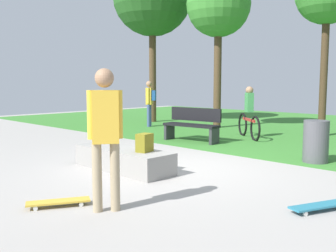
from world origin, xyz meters
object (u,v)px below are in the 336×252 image
Objects in this scene: skateboard_by_ledge at (58,202)px; pedestrian_with_backpack at (150,99)px; concrete_ledge at (123,159)px; backpack_on_ledge at (145,143)px; trash_bin at (316,141)px; skater_performing_trick at (105,128)px; skateboard_spare at (318,206)px; cyclist_on_bicycle at (249,116)px; park_bench_by_oak at (192,124)px; tree_broad_elm at (218,6)px.

pedestrian_with_backpack is at bearing 129.72° from skateboard_by_ledge.
backpack_on_ledge is (0.54, 0.05, 0.36)m from concrete_ledge.
trash_bin reaches higher than backpack_on_ledge.
skater_performing_trick is 2.17× the size of skateboard_spare.
cyclist_on_bicycle is at bearing 130.36° from skateboard_spare.
backpack_on_ledge is 3.52m from trash_bin.
skater_performing_trick is at bearing -71.28° from cyclist_on_bicycle.
skateboard_spare is at bearing -33.75° from park_bench_by_oak.
trash_bin is (1.16, 5.08, 0.36)m from skateboard_by_ledge.
backpack_on_ledge is at bearing -61.33° from park_bench_by_oak.
skater_performing_trick is 4.82m from trash_bin.
skater_performing_trick is at bearing -135.70° from skateboard_spare.
concrete_ledge is 1.27× the size of park_bench_by_oak.
pedestrian_with_backpack is (-7.07, 2.03, 0.57)m from trash_bin.
skateboard_by_ledge is 0.98× the size of skateboard_spare.
skateboard_by_ledge is 0.49× the size of park_bench_by_oak.
tree_broad_elm is 6.36× the size of trash_bin.
cyclist_on_bicycle is (-2.87, 2.04, 0.21)m from trash_bin.
cyclist_on_bicycle is at bearing 66.05° from park_bench_by_oak.
trash_bin is at bearing 83.04° from skater_performing_trick.
trash_bin is (-1.32, 2.89, 0.36)m from skateboard_spare.
skater_performing_trick is at bearing -96.96° from trash_bin.
park_bench_by_oak is at bearing 120.51° from skater_performing_trick.
skateboard_spare is 0.49× the size of pedestrian_with_backpack.
cyclist_on_bicycle reaches higher than park_bench_by_oak.
skater_performing_trick is 2.21× the size of skateboard_by_ledge.
concrete_ledge is 2.56× the size of skateboard_spare.
cyclist_on_bicycle is (2.24, -1.44, -3.59)m from tree_broad_elm.
skateboard_spare is 6.49m from cyclist_on_bicycle.
skateboard_by_ledge is 0.53× the size of cyclist_on_bicycle.
park_bench_by_oak is at bearing -63.89° from tree_broad_elm.
tree_broad_elm reaches higher than skateboard_spare.
skateboard_spare is at bearing -99.42° from backpack_on_ledge.
cyclist_on_bicycle is at bearing 108.72° from skater_performing_trick.
skateboard_spare is 0.15× the size of tree_broad_elm.
park_bench_by_oak reaches higher than concrete_ledge.
tree_broad_elm is (-2.87, 6.61, 4.02)m from concrete_ledge.
skateboard_by_ledge is at bearing -60.93° from concrete_ledge.
trash_bin is at bearing -41.93° from backpack_on_ledge.
concrete_ledge is at bearing -46.95° from pedestrian_with_backpack.
backpack_on_ledge is 7.42m from pedestrian_with_backpack.
park_bench_by_oak is 5.08m from tree_broad_elm.
concrete_ledge is at bearing -68.85° from park_bench_by_oak.
concrete_ledge is 2.61× the size of skateboard_by_ledge.
concrete_ledge is 3.86m from trash_bin.
pedestrian_with_backpack reaches higher than park_bench_by_oak.
park_bench_by_oak is 3.87m from pedestrian_with_backpack.
trash_bin is 0.51× the size of pedestrian_with_backpack.
skateboard_by_ledge is (1.08, -1.95, -0.13)m from concrete_ledge.
backpack_on_ledge is 0.38× the size of trash_bin.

